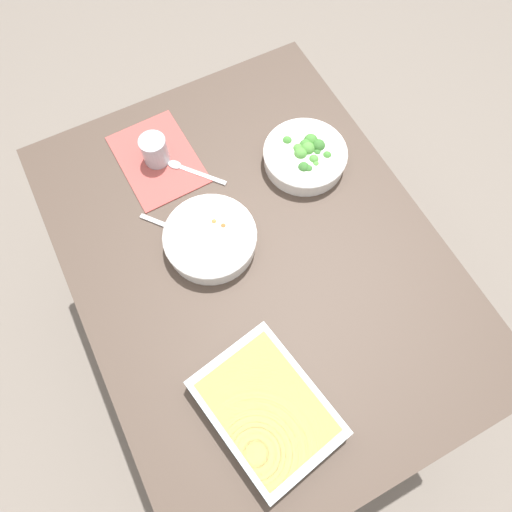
{
  "coord_description": "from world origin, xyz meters",
  "views": [
    {
      "loc": [
        -0.41,
        0.21,
        1.82
      ],
      "look_at": [
        0.0,
        0.0,
        0.74
      ],
      "focal_mm": 32.52,
      "sensor_mm": 36.0,
      "label": 1
    }
  ],
  "objects_px": {
    "stew_bowl": "(210,239)",
    "spoon_by_stew": "(179,231)",
    "broccoli_bowl": "(305,156)",
    "spoon_spare": "(188,170)",
    "baking_dish": "(266,408)",
    "spoon_by_broccoli": "(289,158)",
    "drink_cup": "(155,151)"
  },
  "relations": [
    {
      "from": "stew_bowl",
      "to": "spoon_by_stew",
      "type": "relative_size",
      "value": 1.6
    },
    {
      "from": "broccoli_bowl",
      "to": "spoon_by_stew",
      "type": "distance_m",
      "value": 0.4
    },
    {
      "from": "broccoli_bowl",
      "to": "spoon_spare",
      "type": "relative_size",
      "value": 1.57
    },
    {
      "from": "baking_dish",
      "to": "spoon_by_stew",
      "type": "height_order",
      "value": "baking_dish"
    },
    {
      "from": "broccoli_bowl",
      "to": "spoon_by_broccoli",
      "type": "bearing_deg",
      "value": 48.35
    },
    {
      "from": "baking_dish",
      "to": "spoon_by_stew",
      "type": "bearing_deg",
      "value": -0.81
    },
    {
      "from": "baking_dish",
      "to": "drink_cup",
      "type": "relative_size",
      "value": 3.94
    },
    {
      "from": "spoon_by_broccoli",
      "to": "spoon_spare",
      "type": "height_order",
      "value": "same"
    },
    {
      "from": "spoon_by_broccoli",
      "to": "spoon_spare",
      "type": "xyz_separation_m",
      "value": [
        0.09,
        0.26,
        0.0
      ]
    },
    {
      "from": "broccoli_bowl",
      "to": "spoon_by_broccoli",
      "type": "xyz_separation_m",
      "value": [
        0.03,
        0.03,
        -0.03
      ]
    },
    {
      "from": "spoon_by_broccoli",
      "to": "spoon_spare",
      "type": "distance_m",
      "value": 0.28
    },
    {
      "from": "baking_dish",
      "to": "drink_cup",
      "type": "xyz_separation_m",
      "value": [
        0.73,
        -0.04,
        0.0
      ]
    },
    {
      "from": "baking_dish",
      "to": "broccoli_bowl",
      "type": "bearing_deg",
      "value": -37.06
    },
    {
      "from": "broccoli_bowl",
      "to": "baking_dish",
      "type": "relative_size",
      "value": 0.68
    },
    {
      "from": "drink_cup",
      "to": "spoon_by_broccoli",
      "type": "xyz_separation_m",
      "value": [
        -0.17,
        -0.33,
        -0.03
      ]
    },
    {
      "from": "baking_dish",
      "to": "spoon_by_broccoli",
      "type": "xyz_separation_m",
      "value": [
        0.56,
        -0.37,
        -0.03
      ]
    },
    {
      "from": "stew_bowl",
      "to": "baking_dish",
      "type": "xyz_separation_m",
      "value": [
        -0.42,
        0.07,
        0.0
      ]
    },
    {
      "from": "broccoli_bowl",
      "to": "spoon_spare",
      "type": "bearing_deg",
      "value": 67.61
    },
    {
      "from": "spoon_by_stew",
      "to": "spoon_spare",
      "type": "bearing_deg",
      "value": -31.48
    },
    {
      "from": "drink_cup",
      "to": "spoon_by_stew",
      "type": "bearing_deg",
      "value": 171.18
    },
    {
      "from": "drink_cup",
      "to": "spoon_by_stew",
      "type": "xyz_separation_m",
      "value": [
        -0.23,
        0.04,
        -0.03
      ]
    },
    {
      "from": "baking_dish",
      "to": "drink_cup",
      "type": "distance_m",
      "value": 0.73
    },
    {
      "from": "stew_bowl",
      "to": "baking_dish",
      "type": "relative_size",
      "value": 0.7
    },
    {
      "from": "baking_dish",
      "to": "spoon_spare",
      "type": "relative_size",
      "value": 2.29
    },
    {
      "from": "spoon_by_stew",
      "to": "spoon_spare",
      "type": "height_order",
      "value": "same"
    },
    {
      "from": "spoon_by_stew",
      "to": "spoon_spare",
      "type": "relative_size",
      "value": 1.01
    },
    {
      "from": "broccoli_bowl",
      "to": "spoon_by_stew",
      "type": "height_order",
      "value": "broccoli_bowl"
    },
    {
      "from": "baking_dish",
      "to": "spoon_spare",
      "type": "height_order",
      "value": "baking_dish"
    },
    {
      "from": "spoon_spare",
      "to": "spoon_by_stew",
      "type": "bearing_deg",
      "value": 148.52
    },
    {
      "from": "stew_bowl",
      "to": "spoon_by_stew",
      "type": "bearing_deg",
      "value": 39.58
    },
    {
      "from": "spoon_by_broccoli",
      "to": "spoon_spare",
      "type": "bearing_deg",
      "value": 70.56
    },
    {
      "from": "stew_bowl",
      "to": "drink_cup",
      "type": "distance_m",
      "value": 0.3
    }
  ]
}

